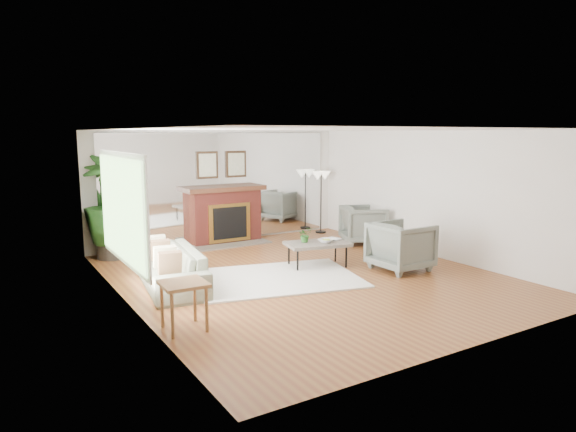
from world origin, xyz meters
TOP-DOWN VIEW (x-y plane):
  - ground at (0.00, 0.00)m, footprint 7.00×7.00m
  - wall_left at (-2.99, 0.00)m, footprint 0.02×7.00m
  - wall_right at (2.99, 0.00)m, footprint 0.02×7.00m
  - wall_back at (0.00, 3.49)m, footprint 6.00×0.02m
  - mirror_panel at (0.00, 3.47)m, footprint 5.40×0.04m
  - window_panel at (-2.96, 0.40)m, footprint 0.04×2.40m
  - fireplace at (0.00, 3.26)m, footprint 1.85×0.83m
  - area_rug at (-0.53, 0.10)m, footprint 3.09×2.52m
  - coffee_table at (0.54, 0.43)m, footprint 1.26×0.89m
  - sofa at (-2.19, 0.63)m, footprint 1.11×2.22m
  - armchair_back at (2.60, 1.59)m, footprint 1.21×1.20m
  - armchair_front at (1.70, -0.54)m, footprint 0.97×0.94m
  - side_table at (-2.65, -1.25)m, footprint 0.56×0.56m
  - potted_ficus at (-2.54, 3.10)m, footprint 1.17×1.17m
  - floor_lamp at (2.49, 3.10)m, footprint 0.50×0.28m
  - tabletop_plant at (0.36, 0.57)m, footprint 0.25×0.22m
  - fruit_bowl at (0.66, 0.34)m, footprint 0.36×0.36m
  - book at (0.86, 0.48)m, footprint 0.26×0.31m

SIDE VIEW (x-z plane):
  - ground at x=0.00m, z-range 0.00..0.00m
  - area_rug at x=-0.53m, z-range 0.00..0.03m
  - sofa at x=-2.19m, z-range 0.00..0.62m
  - coffee_table at x=0.54m, z-range 0.19..0.65m
  - armchair_back at x=2.60m, z-range 0.00..0.85m
  - armchair_front at x=1.70m, z-range 0.00..0.87m
  - book at x=0.86m, z-range 0.46..0.48m
  - fruit_bowl at x=0.66m, z-range 0.46..0.53m
  - side_table at x=-2.65m, z-range 0.21..0.83m
  - tabletop_plant at x=0.36m, z-range 0.46..0.73m
  - fireplace at x=0.00m, z-range -0.37..1.68m
  - potted_ficus at x=-2.54m, z-range 0.07..2.13m
  - wall_left at x=-2.99m, z-range 0.00..2.50m
  - wall_right at x=2.99m, z-range 0.00..2.50m
  - wall_back at x=0.00m, z-range 0.00..2.50m
  - mirror_panel at x=0.00m, z-range 0.05..2.45m
  - floor_lamp at x=2.49m, z-range 0.54..2.06m
  - window_panel at x=-2.96m, z-range 0.60..2.10m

